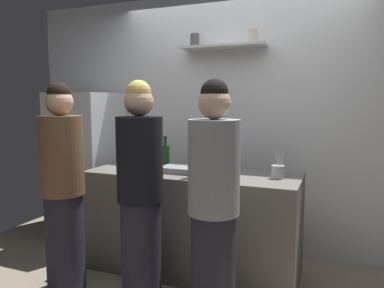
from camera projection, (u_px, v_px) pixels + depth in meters
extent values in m
cube|color=white|center=(239.00, 122.00, 3.73)|extent=(4.80, 0.10, 2.60)
cube|color=silver|center=(223.00, 46.00, 3.55)|extent=(0.84, 0.22, 0.02)
cylinder|color=#4C4C51|center=(195.00, 40.00, 3.65)|extent=(0.09, 0.09, 0.13)
cylinder|color=beige|center=(253.00, 36.00, 3.43)|extent=(0.09, 0.09, 0.13)
cube|color=silver|center=(87.00, 166.00, 4.02)|extent=(0.63, 0.64, 1.60)
cylinder|color=#99999E|center=(80.00, 165.00, 3.63)|extent=(0.02, 0.02, 0.45)
cube|color=#66605B|center=(192.00, 222.00, 3.24)|extent=(1.85, 0.66, 0.90)
cube|color=gray|center=(181.00, 169.00, 3.19)|extent=(0.34, 0.24, 0.05)
cylinder|color=#B2B2B7|center=(278.00, 172.00, 2.94)|extent=(0.10, 0.10, 0.10)
cylinder|color=silver|center=(280.00, 164.00, 2.92)|extent=(0.02, 0.03, 0.17)
cylinder|color=silver|center=(282.00, 164.00, 2.94)|extent=(0.03, 0.04, 0.17)
cylinder|color=silver|center=(277.00, 164.00, 2.92)|extent=(0.05, 0.01, 0.18)
cylinder|color=silver|center=(278.00, 163.00, 2.92)|extent=(0.02, 0.01, 0.19)
cylinder|color=black|center=(193.00, 165.00, 2.96)|extent=(0.08, 0.08, 0.21)
cylinder|color=black|center=(193.00, 147.00, 2.94)|extent=(0.03, 0.03, 0.09)
cylinder|color=gold|center=(193.00, 140.00, 2.93)|extent=(0.03, 0.03, 0.02)
cylinder|color=#19471E|center=(165.00, 156.00, 3.53)|extent=(0.08, 0.08, 0.19)
cylinder|color=#19471E|center=(165.00, 142.00, 3.51)|extent=(0.03, 0.03, 0.08)
cylinder|color=black|center=(165.00, 137.00, 3.50)|extent=(0.04, 0.04, 0.02)
cylinder|color=silver|center=(227.00, 168.00, 2.80)|extent=(0.09, 0.09, 0.22)
cylinder|color=silver|center=(228.00, 153.00, 2.78)|extent=(0.05, 0.05, 0.02)
cylinder|color=blue|center=(228.00, 151.00, 2.78)|extent=(0.06, 0.06, 0.02)
cylinder|color=#262633|center=(213.00, 270.00, 2.45)|extent=(0.30, 0.30, 0.78)
cylinder|color=gray|center=(214.00, 167.00, 2.37)|extent=(0.34, 0.34, 0.62)
sphere|color=#D8AD8C|center=(214.00, 103.00, 2.32)|extent=(0.21, 0.21, 0.21)
sphere|color=black|center=(214.00, 93.00, 2.32)|extent=(0.18, 0.18, 0.18)
cylinder|color=#262633|center=(141.00, 251.00, 2.75)|extent=(0.30, 0.30, 0.79)
cylinder|color=black|center=(140.00, 159.00, 2.67)|extent=(0.34, 0.34, 0.62)
sphere|color=#D8AD8C|center=(139.00, 102.00, 2.62)|extent=(0.21, 0.21, 0.21)
sphere|color=#D8B759|center=(139.00, 93.00, 2.61)|extent=(0.18, 0.18, 0.18)
cylinder|color=#262633|center=(65.00, 242.00, 2.94)|extent=(0.30, 0.30, 0.78)
cylinder|color=brown|center=(62.00, 155.00, 2.86)|extent=(0.34, 0.34, 0.62)
sphere|color=#D8AD8C|center=(59.00, 102.00, 2.81)|extent=(0.21, 0.21, 0.21)
sphere|color=black|center=(59.00, 94.00, 2.80)|extent=(0.18, 0.18, 0.18)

